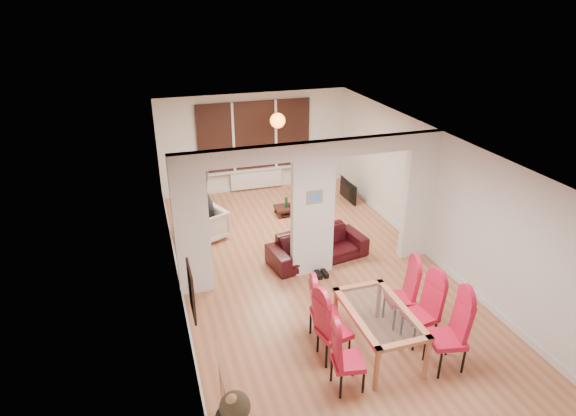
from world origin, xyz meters
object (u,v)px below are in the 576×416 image
dining_chair_ra (447,334)px  bowl (293,205)px  dining_table (378,331)px  person (203,197)px  armchair (207,224)px  dining_chair_rb (421,311)px  television (345,191)px  bottle (286,202)px  coffee_table (294,210)px  dining_chair_rc (400,295)px  sofa (318,246)px  dining_chair_lb (334,328)px  dining_chair_lc (325,310)px  dining_chair_la (348,357)px

dining_chair_ra → bowl: (-0.47, 5.58, -0.34)m
dining_table → person: (-1.91, 4.46, 0.60)m
person → armchair: bearing=36.7°
dining_chair_rb → bowl: dining_chair_rb is taller
television → bottle: bearing=102.3°
armchair → coffee_table: bearing=83.7°
dining_table → coffee_table: bearing=86.5°
person → dining_chair_rb: bearing=43.9°
dining_chair_rc → sofa: 2.37m
dining_chair_lb → dining_chair_lc: 0.44m
dining_chair_la → person: (-1.19, 5.00, 0.45)m
dining_table → sofa: dining_table is taller
dining_chair_ra → person: person is taller
dining_chair_la → dining_chair_rb: 1.53m
armchair → coffee_table: 2.29m
armchair → person: person is taller
person → bowl: size_ratio=8.51×
person → dining_table: bearing=36.6°
dining_chair_lc → television: (2.48, 4.91, -0.27)m
television → bowl: bearing=103.8°
dining_chair_rb → bottle: dining_chair_rb is taller
dining_table → bottle: bearing=88.7°
dining_table → dining_chair_la: bearing=-143.1°
person → bowl: bearing=116.8°
dining_chair_lb → person: 4.59m
dining_chair_lb → bottle: bearing=69.3°
dining_chair_la → television: size_ratio=1.15×
dining_chair_la → dining_table: bearing=46.5°
person → coffee_table: bearing=117.4°
dining_chair_lc → television: dining_chair_lc is taller
coffee_table → bottle: (-0.19, -0.03, 0.24)m
dining_chair_la → dining_chair_lc: dining_chair_lc is taller
bottle → coffee_table: bearing=9.4°
dining_chair_la → dining_chair_lc: (0.07, 1.04, 0.01)m
dining_chair_lb → coffee_table: 5.07m
dining_chair_lb → dining_chair_lc: bearing=74.1°
dining_table → dining_chair_lb: size_ratio=1.42×
dining_chair_lc → coffee_table: bearing=87.6°
sofa → dining_chair_rc: bearing=-86.3°
dining_chair_lc → dining_chair_rb: dining_chair_rb is taller
dining_chair_lc → bottle: size_ratio=3.76×
sofa → bottle: 2.18m
armchair → bowl: (2.16, 0.63, -0.10)m
dining_chair_la → dining_chair_rb: dining_chair_rb is taller
dining_chair_lc → bottle: 4.55m
dining_chair_lb → bowl: bearing=67.3°
dining_chair_la → dining_chair_ra: bearing=7.6°
dining_chair_ra → coffee_table: dining_chair_ra is taller
dining_chair_ra → bowl: dining_chair_ra is taller
armchair → dining_chair_lc: bearing=-5.5°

